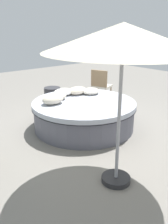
{
  "coord_description": "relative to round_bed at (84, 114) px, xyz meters",
  "views": [
    {
      "loc": [
        3.34,
        4.03,
        2.25
      ],
      "look_at": [
        0.0,
        0.0,
        0.38
      ],
      "focal_mm": 39.08,
      "sensor_mm": 36.0,
      "label": 1
    }
  ],
  "objects": [
    {
      "name": "patio_umbrella",
      "position": [
        0.96,
        1.92,
        1.76
      ],
      "size": [
        2.07,
        2.07,
        2.29
      ],
      "color": "#262628",
      "rests_on": "ground_plane"
    },
    {
      "name": "round_bed",
      "position": [
        0.0,
        0.0,
        0.0
      ],
      "size": [
        2.34,
        2.34,
        0.63
      ],
      "color": "#595966",
      "rests_on": "ground_plane"
    },
    {
      "name": "throw_pillow_2",
      "position": [
        0.06,
        -0.71,
        0.39
      ],
      "size": [
        0.5,
        0.38,
        0.17
      ],
      "primitive_type": "ellipsoid",
      "color": "white",
      "rests_on": "round_bed"
    },
    {
      "name": "side_table",
      "position": [
        -0.41,
        -1.97,
        -0.07
      ],
      "size": [
        0.48,
        0.48,
        0.51
      ],
      "primitive_type": "cylinder",
      "color": "#333338",
      "rests_on": "ground_plane"
    },
    {
      "name": "throw_pillow_1",
      "position": [
        -0.27,
        -0.58,
        0.4
      ],
      "size": [
        0.5,
        0.38,
        0.19
      ],
      "primitive_type": "ellipsoid",
      "color": "beige",
      "rests_on": "round_bed"
    },
    {
      "name": "throw_pillow_0",
      "position": [
        -0.53,
        -0.37,
        0.38
      ],
      "size": [
        0.44,
        0.39,
        0.15
      ],
      "primitive_type": "ellipsoid",
      "color": "silver",
      "rests_on": "round_bed"
    },
    {
      "name": "patio_chair",
      "position": [
        -1.76,
        -1.32,
        0.24
      ],
      "size": [
        0.65,
        0.66,
        0.98
      ],
      "rotation": [
        0.0,
        0.0,
        1.93
      ],
      "color": "#997A56",
      "rests_on": "ground_plane"
    },
    {
      "name": "throw_pillow_3",
      "position": [
        0.37,
        -0.52,
        0.39
      ],
      "size": [
        0.42,
        0.39,
        0.16
      ],
      "primitive_type": "ellipsoid",
      "color": "beige",
      "rests_on": "round_bed"
    },
    {
      "name": "throw_pillow_4",
      "position": [
        0.64,
        -0.29,
        0.41
      ],
      "size": [
        0.49,
        0.36,
        0.2
      ],
      "primitive_type": "ellipsoid",
      "color": "beige",
      "rests_on": "round_bed"
    },
    {
      "name": "ground_plane",
      "position": [
        0.0,
        0.0,
        -0.32
      ],
      "size": [
        16.0,
        16.0,
        0.0
      ],
      "primitive_type": "plane",
      "color": "gray"
    }
  ]
}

